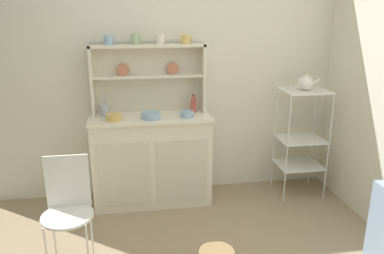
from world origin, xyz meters
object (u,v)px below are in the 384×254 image
jam_bottle (194,105)px  porcelain_teapot (306,83)px  hutch_shelf_unit (148,73)px  utensil_jar (105,110)px  wire_chair (68,203)px  hutch_cabinet (152,159)px  bakers_rack (302,131)px  bowl_mixing_large (114,117)px  cup_sky_0 (109,40)px

jam_bottle → porcelain_teapot: size_ratio=0.77×
hutch_shelf_unit → utensil_jar: hutch_shelf_unit is taller
utensil_jar → porcelain_teapot: size_ratio=1.08×
hutch_shelf_unit → wire_chair: 1.46m
utensil_jar → porcelain_teapot: bearing=-4.0°
hutch_shelf_unit → hutch_cabinet: bearing=-90.0°
bakers_rack → jam_bottle: 1.11m
bowl_mixing_large → bakers_rack: bearing=0.6°
hutch_shelf_unit → bowl_mixing_large: size_ratio=7.38×
hutch_shelf_unit → bakers_rack: (1.48, -0.22, -0.58)m
hutch_cabinet → hutch_shelf_unit: (0.00, 0.16, 0.80)m
hutch_cabinet → cup_sky_0: 1.17m
cup_sky_0 → bowl_mixing_large: (0.01, -0.20, -0.66)m
hutch_cabinet → wire_chair: 1.13m
hutch_shelf_unit → jam_bottle: size_ratio=5.99×
jam_bottle → hutch_shelf_unit: bearing=169.5°
hutch_shelf_unit → bowl_mixing_large: (-0.33, -0.24, -0.35)m
wire_chair → cup_sky_0: size_ratio=8.96×
hutch_shelf_unit → porcelain_teapot: 1.50m
bakers_rack → wire_chair: bearing=-157.7°
bakers_rack → utensil_jar: (-1.90, 0.13, 0.26)m
cup_sky_0 → utensil_jar: bearing=-149.3°
cup_sky_0 → bowl_mixing_large: size_ratio=0.66×
bowl_mixing_large → cup_sky_0: bearing=94.0°
bakers_rack → wire_chair: (-2.13, -0.87, -0.14)m
cup_sky_0 → porcelain_teapot: (1.82, -0.18, -0.41)m
bakers_rack → jam_bottle: size_ratio=6.10×
bowl_mixing_large → wire_chair: bearing=-110.2°
bakers_rack → cup_sky_0: (-1.82, 0.18, 0.89)m
hutch_cabinet → bowl_mixing_large: bearing=-167.5°
hutch_shelf_unit → wire_chair: hutch_shelf_unit is taller
hutch_cabinet → cup_sky_0: size_ratio=11.93×
bakers_rack → bowl_mixing_large: bakers_rack is taller
jam_bottle → wire_chair: bearing=-136.4°
cup_sky_0 → porcelain_teapot: bearing=-5.6°
porcelain_teapot → jam_bottle: bearing=172.4°
porcelain_teapot → wire_chair: bearing=-157.7°
utensil_jar → cup_sky_0: bearing=30.7°
cup_sky_0 → jam_bottle: (0.76, -0.04, -0.62)m
bakers_rack → porcelain_teapot: (-0.00, -0.00, 0.48)m
cup_sky_0 → utensil_jar: cup_sky_0 is taller
hutch_cabinet → jam_bottle: jam_bottle is taller
cup_sky_0 → bowl_mixing_large: cup_sky_0 is taller
bakers_rack → jam_bottle: (-1.06, 0.14, 0.28)m
hutch_shelf_unit → cup_sky_0: bearing=-173.1°
jam_bottle → utensil_jar: bearing=-179.4°
hutch_cabinet → utensil_jar: bearing=169.4°
bakers_rack → bowl_mixing_large: size_ratio=7.51×
hutch_shelf_unit → cup_sky_0: size_ratio=11.15×
wire_chair → jam_bottle: jam_bottle is taller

